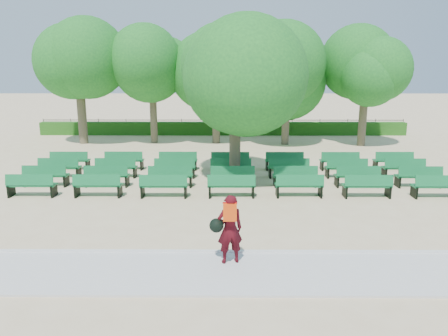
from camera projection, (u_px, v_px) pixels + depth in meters
name	position (u px, v px, depth m)	size (l,w,h in m)	color
ground	(220.00, 189.00, 17.66)	(120.00, 120.00, 0.00)	#D1B68A
paving	(216.00, 273.00, 10.45)	(30.00, 2.20, 0.06)	beige
curb	(217.00, 252.00, 11.56)	(30.00, 0.12, 0.10)	silver
hedge	(223.00, 128.00, 31.17)	(26.00, 0.70, 0.90)	#225B17
fence	(223.00, 134.00, 31.67)	(26.00, 0.10, 1.02)	black
tree_line	(222.00, 145.00, 27.39)	(21.80, 6.80, 7.04)	#1E7223
bench_array	(232.00, 180.00, 18.70)	(1.81, 0.62, 1.13)	#126A35
tree_among	(235.00, 78.00, 17.84)	(4.63, 4.63, 6.49)	brown
person	(229.00, 228.00, 10.74)	(0.86, 0.56, 1.76)	#3F090F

